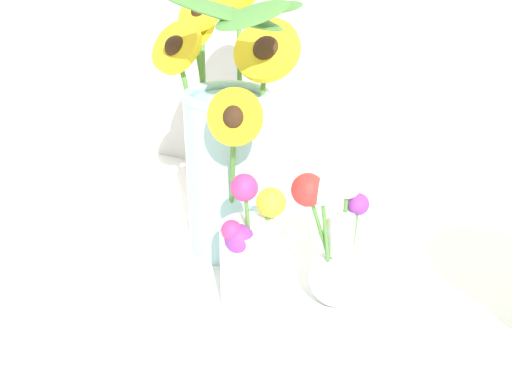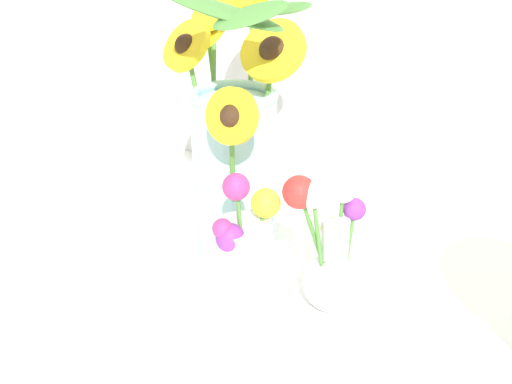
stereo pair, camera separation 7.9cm
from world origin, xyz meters
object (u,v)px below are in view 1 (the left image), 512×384
object	(u,v)px
vase_small_center	(250,258)
vase_bulb_right	(336,253)
serving_tray	(256,279)
mason_jar_sunflowers	(228,147)

from	to	relation	value
vase_small_center	vase_bulb_right	bearing A→B (deg)	32.47
vase_bulb_right	serving_tray	bearing A→B (deg)	173.24
serving_tray	vase_bulb_right	bearing A→B (deg)	-6.76
serving_tray	vase_bulb_right	size ratio (longest dim) A/B	2.18
vase_bulb_right	mason_jar_sunflowers	bearing A→B (deg)	161.23
vase_small_center	vase_bulb_right	distance (m)	0.11
serving_tray	vase_small_center	bearing A→B (deg)	-67.53
vase_small_center	mason_jar_sunflowers	bearing A→B (deg)	129.56
serving_tray	vase_small_center	world-z (taller)	vase_small_center
mason_jar_sunflowers	vase_bulb_right	bearing A→B (deg)	-18.77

